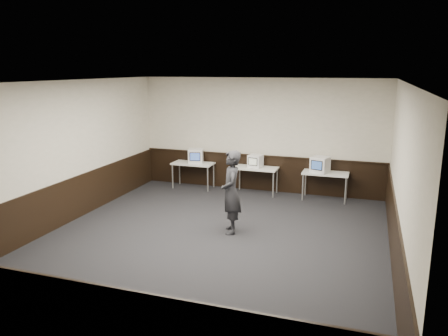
% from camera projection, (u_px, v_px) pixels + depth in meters
% --- Properties ---
extents(floor, '(8.00, 8.00, 0.00)m').
position_uv_depth(floor, '(212.00, 240.00, 9.00)').
color(floor, black).
rests_on(floor, ground).
extents(ceiling, '(8.00, 8.00, 0.00)m').
position_uv_depth(ceiling, '(211.00, 82.00, 8.28)').
color(ceiling, white).
rests_on(ceiling, back_wall).
extents(back_wall, '(7.00, 0.00, 7.00)m').
position_uv_depth(back_wall, '(260.00, 135.00, 12.34)').
color(back_wall, beige).
rests_on(back_wall, ground).
extents(front_wall, '(7.00, 0.00, 7.00)m').
position_uv_depth(front_wall, '(91.00, 236.00, 4.94)').
color(front_wall, beige).
rests_on(front_wall, ground).
extents(left_wall, '(0.00, 8.00, 8.00)m').
position_uv_depth(left_wall, '(64.00, 153.00, 9.72)').
color(left_wall, beige).
rests_on(left_wall, ground).
extents(right_wall, '(0.00, 8.00, 8.00)m').
position_uv_depth(right_wall, '(401.00, 178.00, 7.56)').
color(right_wall, beige).
rests_on(right_wall, ground).
extents(wainscot_back, '(6.98, 0.04, 1.00)m').
position_uv_depth(wainscot_back, '(259.00, 173.00, 12.56)').
color(wainscot_back, black).
rests_on(wainscot_back, back_wall).
extents(wainscot_front, '(6.98, 0.04, 1.00)m').
position_uv_depth(wainscot_front, '(98.00, 322.00, 5.21)').
color(wainscot_front, black).
rests_on(wainscot_front, front_wall).
extents(wainscot_left, '(0.04, 7.98, 1.00)m').
position_uv_depth(wainscot_left, '(69.00, 201.00, 9.96)').
color(wainscot_left, black).
rests_on(wainscot_left, left_wall).
extents(wainscot_right, '(0.04, 7.98, 1.00)m').
position_uv_depth(wainscot_right, '(394.00, 237.00, 7.81)').
color(wainscot_right, black).
rests_on(wainscot_right, right_wall).
extents(wainscot_rail, '(6.98, 0.06, 0.04)m').
position_uv_depth(wainscot_rail, '(259.00, 156.00, 12.43)').
color(wainscot_rail, black).
rests_on(wainscot_rail, wainscot_back).
extents(desk_left, '(1.20, 0.60, 0.75)m').
position_uv_depth(desk_left, '(193.00, 165.00, 12.76)').
color(desk_left, silver).
rests_on(desk_left, ground).
extents(desk_center, '(1.20, 0.60, 0.75)m').
position_uv_depth(desk_center, '(256.00, 170.00, 12.17)').
color(desk_center, silver).
rests_on(desk_center, ground).
extents(desk_right, '(1.20, 0.60, 0.75)m').
position_uv_depth(desk_right, '(325.00, 175.00, 11.59)').
color(desk_right, silver).
rests_on(desk_right, ground).
extents(emac_left, '(0.52, 0.53, 0.41)m').
position_uv_depth(emac_left, '(196.00, 156.00, 12.69)').
color(emac_left, white).
rests_on(emac_left, desk_left).
extents(emac_center, '(0.41, 0.42, 0.35)m').
position_uv_depth(emac_center, '(255.00, 161.00, 12.14)').
color(emac_center, white).
rests_on(emac_center, desk_center).
extents(emac_right, '(0.54, 0.55, 0.42)m').
position_uv_depth(emac_right, '(320.00, 165.00, 11.53)').
color(emac_right, white).
rests_on(emac_right, desk_right).
extents(person, '(0.63, 0.76, 1.79)m').
position_uv_depth(person, '(231.00, 192.00, 9.23)').
color(person, '#242429').
rests_on(person, ground).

